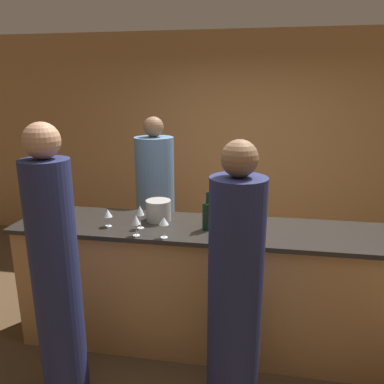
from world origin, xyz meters
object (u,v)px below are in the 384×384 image
object	(u,v)px
wine_bottle_0	(207,215)
bartender	(156,215)
guest_0	(235,297)
ice_bucket	(158,210)
guest_2	(56,279)

from	to	relation	value
wine_bottle_0	bartender	bearing A→B (deg)	128.21
bartender	wine_bottle_0	xyz separation A→B (m)	(0.63, -0.80, 0.31)
guest_0	wine_bottle_0	distance (m)	0.73
bartender	wine_bottle_0	distance (m)	1.06
wine_bottle_0	ice_bucket	xyz separation A→B (m)	(-0.42, 0.14, -0.03)
guest_2	wine_bottle_0	size ratio (longest dim) A/B	6.40
bartender	ice_bucket	bearing A→B (deg)	107.42
guest_2	ice_bucket	size ratio (longest dim) A/B	9.28
guest_0	ice_bucket	world-z (taller)	guest_0
bartender	guest_2	bearing A→B (deg)	80.16
guest_0	guest_2	distance (m)	1.14
guest_2	wine_bottle_0	distance (m)	1.15
guest_2	guest_0	bearing A→B (deg)	3.64
guest_0	guest_2	size ratio (longest dim) A/B	0.95
bartender	guest_2	distance (m)	1.51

